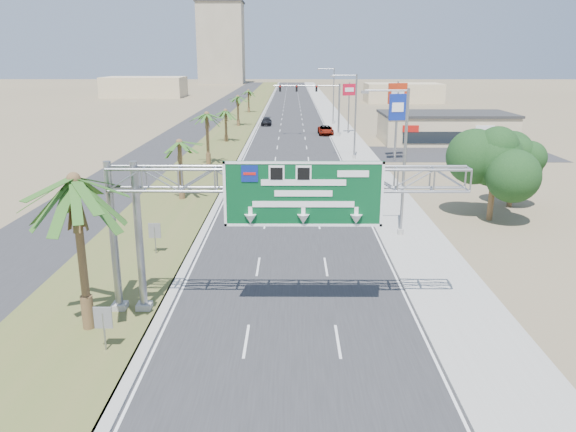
% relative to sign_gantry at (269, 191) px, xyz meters
% --- Properties ---
extents(road, '(12.00, 300.00, 0.02)m').
position_rel_sign_gantry_xyz_m(road, '(1.06, 100.07, -6.05)').
color(road, '#28282B').
rests_on(road, ground).
extents(sidewalk_right, '(4.00, 300.00, 0.10)m').
position_rel_sign_gantry_xyz_m(sidewalk_right, '(9.56, 100.07, -6.01)').
color(sidewalk_right, '#9E9B93').
rests_on(sidewalk_right, ground).
extents(median_grass, '(7.00, 300.00, 0.12)m').
position_rel_sign_gantry_xyz_m(median_grass, '(-8.94, 100.07, -6.00)').
color(median_grass, '#545F2A').
rests_on(median_grass, ground).
extents(opposing_road, '(8.00, 300.00, 0.02)m').
position_rel_sign_gantry_xyz_m(opposing_road, '(-15.94, 100.07, -6.05)').
color(opposing_road, '#28282B').
rests_on(opposing_road, ground).
extents(sign_gantry, '(16.75, 1.24, 7.50)m').
position_rel_sign_gantry_xyz_m(sign_gantry, '(0.00, 0.00, 0.00)').
color(sign_gantry, gray).
rests_on(sign_gantry, ground).
extents(palm_near, '(5.70, 5.70, 8.35)m').
position_rel_sign_gantry_xyz_m(palm_near, '(-8.14, -1.93, 0.87)').
color(palm_near, brown).
rests_on(palm_near, ground).
extents(palm_row_b, '(3.99, 3.99, 5.95)m').
position_rel_sign_gantry_xyz_m(palm_row_b, '(-8.44, 22.07, -1.16)').
color(palm_row_b, brown).
rests_on(palm_row_b, ground).
extents(palm_row_c, '(3.99, 3.99, 6.75)m').
position_rel_sign_gantry_xyz_m(palm_row_c, '(-8.44, 38.07, -0.39)').
color(palm_row_c, brown).
rests_on(palm_row_c, ground).
extents(palm_row_d, '(3.99, 3.99, 5.45)m').
position_rel_sign_gantry_xyz_m(palm_row_d, '(-8.44, 56.07, -1.64)').
color(palm_row_d, brown).
rests_on(palm_row_d, ground).
extents(palm_row_e, '(3.99, 3.99, 6.15)m').
position_rel_sign_gantry_xyz_m(palm_row_e, '(-8.44, 75.07, -0.97)').
color(palm_row_e, brown).
rests_on(palm_row_e, ground).
extents(palm_row_f, '(3.99, 3.99, 5.75)m').
position_rel_sign_gantry_xyz_m(palm_row_f, '(-8.44, 100.07, -1.35)').
color(palm_row_f, brown).
rests_on(palm_row_f, ground).
extents(streetlight_near, '(3.27, 0.44, 10.00)m').
position_rel_sign_gantry_xyz_m(streetlight_near, '(8.36, 12.07, -1.36)').
color(streetlight_near, gray).
rests_on(streetlight_near, ground).
extents(streetlight_mid, '(3.27, 0.44, 10.00)m').
position_rel_sign_gantry_xyz_m(streetlight_mid, '(8.36, 42.07, -1.36)').
color(streetlight_mid, gray).
rests_on(streetlight_mid, ground).
extents(streetlight_far, '(3.27, 0.44, 10.00)m').
position_rel_sign_gantry_xyz_m(streetlight_far, '(8.36, 78.07, -1.36)').
color(streetlight_far, gray).
rests_on(streetlight_far, ground).
extents(signal_mast, '(10.28, 0.71, 8.00)m').
position_rel_sign_gantry_xyz_m(signal_mast, '(6.23, 62.05, -1.21)').
color(signal_mast, gray).
rests_on(signal_mast, ground).
extents(store_building, '(18.00, 10.00, 4.00)m').
position_rel_sign_gantry_xyz_m(store_building, '(23.06, 56.07, -4.06)').
color(store_building, '#CDB18A').
rests_on(store_building, ground).
extents(oak_near, '(4.50, 4.50, 6.80)m').
position_rel_sign_gantry_xyz_m(oak_near, '(16.06, 16.07, -1.53)').
color(oak_near, brown).
rests_on(oak_near, ground).
extents(oak_far, '(3.50, 3.50, 5.60)m').
position_rel_sign_gantry_xyz_m(oak_far, '(19.06, 20.07, -2.24)').
color(oak_far, brown).
rests_on(oak_far, ground).
extents(median_signback_a, '(0.75, 0.08, 2.08)m').
position_rel_sign_gantry_xyz_m(median_signback_a, '(-6.74, -3.93, -4.61)').
color(median_signback_a, gray).
rests_on(median_signback_a, ground).
extents(median_signback_b, '(0.75, 0.08, 2.08)m').
position_rel_sign_gantry_xyz_m(median_signback_b, '(-7.44, 8.07, -4.61)').
color(median_signback_b, gray).
rests_on(median_signback_b, ground).
extents(tower_distant, '(20.00, 16.00, 35.00)m').
position_rel_sign_gantry_xyz_m(tower_distant, '(-30.94, 240.07, 11.44)').
color(tower_distant, gray).
rests_on(tower_distant, ground).
extents(building_distant_left, '(24.00, 14.00, 6.00)m').
position_rel_sign_gantry_xyz_m(building_distant_left, '(-43.94, 150.07, -3.06)').
color(building_distant_left, '#CDB18A').
rests_on(building_distant_left, ground).
extents(building_distant_right, '(20.00, 12.00, 5.00)m').
position_rel_sign_gantry_xyz_m(building_distant_right, '(31.06, 130.07, -3.56)').
color(building_distant_right, '#CDB18A').
rests_on(building_distant_right, ground).
extents(car_left_lane, '(2.24, 4.53, 1.48)m').
position_rel_sign_gantry_xyz_m(car_left_lane, '(-2.53, 31.98, -5.31)').
color(car_left_lane, black).
rests_on(car_left_lane, ground).
extents(car_mid_lane, '(1.41, 3.93, 1.29)m').
position_rel_sign_gantry_xyz_m(car_mid_lane, '(-0.38, 31.13, -5.41)').
color(car_mid_lane, maroon).
rests_on(car_mid_lane, ground).
extents(car_right_lane, '(2.41, 5.07, 1.40)m').
position_rel_sign_gantry_xyz_m(car_right_lane, '(6.41, 64.24, -5.36)').
color(car_right_lane, gray).
rests_on(car_right_lane, ground).
extents(car_far, '(1.86, 4.52, 1.31)m').
position_rel_sign_gantry_xyz_m(car_far, '(-3.55, 76.85, -5.40)').
color(car_far, black).
rests_on(car_far, ground).
extents(pole_sign_red_near, '(2.37, 1.07, 9.16)m').
position_rel_sign_gantry_xyz_m(pole_sign_red_near, '(13.52, 42.69, 1.16)').
color(pole_sign_red_near, gray).
rests_on(pole_sign_red_near, ground).
extents(pole_sign_blue, '(2.02, 0.68, 8.03)m').
position_rel_sign_gantry_xyz_m(pole_sign_blue, '(13.26, 40.82, -0.07)').
color(pole_sign_blue, gray).
rests_on(pole_sign_blue, ground).
extents(pole_sign_red_far, '(2.15, 1.11, 8.06)m').
position_rel_sign_gantry_xyz_m(pole_sign_red_far, '(10.06, 65.14, 0.29)').
color(pole_sign_red_far, gray).
rests_on(pole_sign_red_far, ground).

